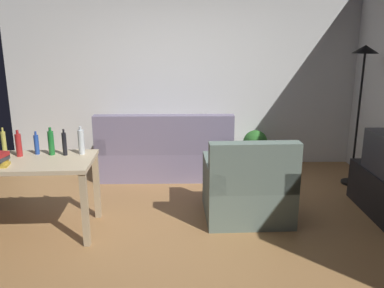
# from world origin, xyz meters

# --- Properties ---
(ground_plane) EXTENTS (5.20, 4.40, 0.02)m
(ground_plane) POSITION_xyz_m (0.00, 0.00, -0.01)
(ground_plane) COLOR #9E7042
(wall_rear) EXTENTS (5.20, 0.10, 2.70)m
(wall_rear) POSITION_xyz_m (0.00, 2.20, 1.35)
(wall_rear) COLOR white
(wall_rear) RESTS_ON ground_plane
(couch) EXTENTS (1.84, 0.84, 0.92)m
(couch) POSITION_xyz_m (-0.26, 1.59, 0.31)
(couch) COLOR gray
(couch) RESTS_ON ground_plane
(torchiere_lamp) EXTENTS (0.32, 0.32, 1.81)m
(torchiere_lamp) POSITION_xyz_m (2.25, 1.20, 1.41)
(torchiere_lamp) COLOR black
(torchiere_lamp) RESTS_ON ground_plane
(desk) EXTENTS (1.22, 0.74, 0.76)m
(desk) POSITION_xyz_m (-1.48, -0.10, 0.65)
(desk) COLOR #C6B28E
(desk) RESTS_ON ground_plane
(potted_plant) EXTENTS (0.36, 0.36, 0.57)m
(potted_plant) POSITION_xyz_m (1.06, 1.90, 0.33)
(potted_plant) COLOR brown
(potted_plant) RESTS_ON ground_plane
(armchair) EXTENTS (0.93, 0.87, 0.92)m
(armchair) POSITION_xyz_m (0.70, 0.20, 0.32)
(armchair) COLOR slate
(armchair) RESTS_ON ground_plane
(bottle_squat) EXTENTS (0.04, 0.04, 0.29)m
(bottle_squat) POSITION_xyz_m (-1.78, 0.05, 0.89)
(bottle_squat) COLOR #BCB24C
(bottle_squat) RESTS_ON desk
(bottle_red) EXTENTS (0.06, 0.06, 0.27)m
(bottle_red) POSITION_xyz_m (-1.63, 0.03, 0.88)
(bottle_red) COLOR #AD2323
(bottle_red) RESTS_ON desk
(bottle_blue) EXTENTS (0.05, 0.05, 0.24)m
(bottle_blue) POSITION_xyz_m (-1.48, 0.10, 0.86)
(bottle_blue) COLOR #2347A3
(bottle_blue) RESTS_ON desk
(bottle_green) EXTENTS (0.06, 0.06, 0.28)m
(bottle_green) POSITION_xyz_m (-1.32, 0.08, 0.89)
(bottle_green) COLOR #1E722D
(bottle_green) RESTS_ON desk
(bottle_dark) EXTENTS (0.04, 0.04, 0.27)m
(bottle_dark) POSITION_xyz_m (-1.18, 0.06, 0.88)
(bottle_dark) COLOR black
(bottle_dark) RESTS_ON desk
(bottle_clear) EXTENTS (0.06, 0.06, 0.29)m
(bottle_clear) POSITION_xyz_m (-1.03, 0.10, 0.89)
(bottle_clear) COLOR silver
(bottle_clear) RESTS_ON desk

